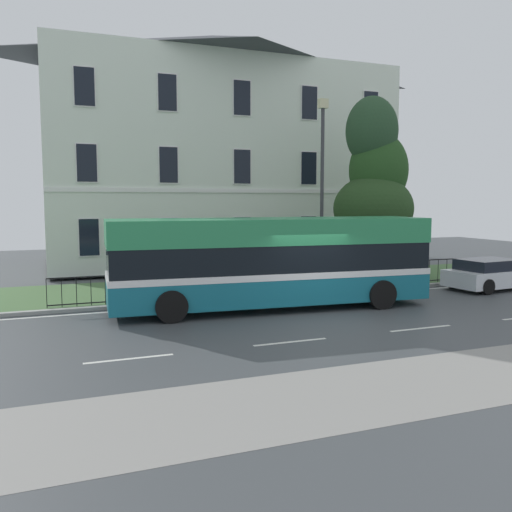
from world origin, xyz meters
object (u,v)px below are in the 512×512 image
Objects in this scene: street_lamp_post at (322,181)px; single_decker_bus at (271,261)px; litter_bin at (372,270)px; georgian_townhouse at (213,149)px; parked_hatchback_00 at (490,274)px; evergreen_tree at (377,205)px.

single_decker_bus is at bearing -140.43° from street_lamp_post.
litter_bin is (2.48, 0.13, -3.63)m from street_lamp_post.
street_lamp_post is at bearing -83.86° from georgian_townhouse.
single_decker_bus reaches higher than litter_bin.
single_decker_bus is at bearing 176.64° from parked_hatchback_00.
evergreen_tree reaches higher than street_lamp_post.
parked_hatchback_00 is 7.73m from street_lamp_post.
litter_bin is (-3.85, 2.58, 0.07)m from parked_hatchback_00.
evergreen_tree is 5.73m from parked_hatchback_00.
parked_hatchback_00 is (9.68, 0.31, -0.97)m from single_decker_bus.
street_lamp_post reaches higher than single_decker_bus.
single_decker_bus is 9.76× the size of litter_bin.
single_decker_bus is 2.76× the size of parked_hatchback_00.
georgian_townhouse is 16.93× the size of litter_bin.
evergreen_tree is at bearing 52.16° from litter_bin.
single_decker_bus is 5.12m from street_lamp_post.
evergreen_tree is at bearing -60.34° from georgian_townhouse.
single_decker_bus is at bearing -146.89° from evergreen_tree.
parked_hatchback_00 is at bearing -60.59° from georgian_townhouse.
evergreen_tree is 1.15× the size of street_lamp_post.
litter_bin is at bearing 30.78° from single_decker_bus.
georgian_townhouse is 11.13m from street_lamp_post.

